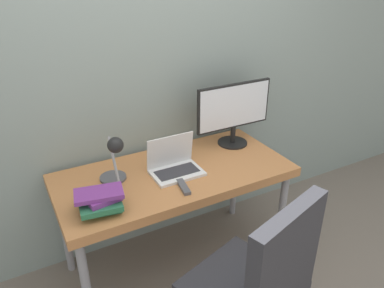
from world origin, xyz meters
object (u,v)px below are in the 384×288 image
monitor (234,110)px  desk_lamp (115,158)px  office_chair (258,282)px  book_stack (101,201)px  laptop (175,165)px

monitor → desk_lamp: (-0.91, -0.14, -0.07)m
desk_lamp → office_chair: (0.39, -0.86, -0.36)m
desk_lamp → book_stack: 0.28m
laptop → desk_lamp: size_ratio=0.94×
laptop → book_stack: bearing=-161.0°
laptop → book_stack: size_ratio=1.14×
desk_lamp → office_chair: 1.01m
monitor → book_stack: monitor is taller
monitor → laptop: bearing=-162.9°
laptop → book_stack: 0.54m
office_chair → monitor: bearing=62.8°
laptop → office_chair: size_ratio=0.30×
laptop → desk_lamp: 0.39m
laptop → monitor: size_ratio=0.54×
laptop → book_stack: laptop is taller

